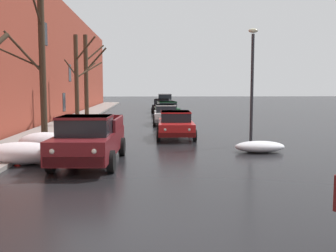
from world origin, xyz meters
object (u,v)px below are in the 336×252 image
(bare_tree_second_along_sidewalk, at_px, (41,62))
(sedan_white_parked_kerbside_mid, at_px, (166,114))
(sedan_red_parked_kerbside_close, at_px, (176,124))
(street_lamp_post, at_px, (252,80))
(sedan_green_parked_far_down_block, at_px, (167,109))
(sedan_black_queued_behind_truck, at_px, (162,105))
(pickup_truck_maroon_approaching_near_lane, at_px, (89,139))
(suv_grey_at_far_intersection, at_px, (165,101))
(bare_tree_far_down_block, at_px, (87,77))
(bare_tree_mid_block, at_px, (78,79))
(fire_hydrant, at_px, (17,156))

(bare_tree_second_along_sidewalk, xyz_separation_m, sedan_white_parked_kerbside_mid, (6.11, 10.16, -3.08))
(sedan_red_parked_kerbside_close, xyz_separation_m, street_lamp_post, (3.34, -2.82, 2.28))
(sedan_green_parked_far_down_block, height_order, street_lamp_post, street_lamp_post)
(sedan_red_parked_kerbside_close, xyz_separation_m, sedan_black_queued_behind_truck, (-0.01, 20.54, -0.00))
(pickup_truck_maroon_approaching_near_lane, distance_m, suv_grey_at_far_intersection, 34.66)
(sedan_black_queued_behind_truck, relative_size, street_lamp_post, 0.76)
(bare_tree_far_down_block, height_order, sedan_green_parked_far_down_block, bare_tree_far_down_block)
(bare_tree_mid_block, relative_size, sedan_white_parked_kerbside_mid, 1.49)
(bare_tree_second_along_sidewalk, distance_m, bare_tree_far_down_block, 12.75)
(suv_grey_at_far_intersection, relative_size, fire_hydrant, 6.55)
(bare_tree_far_down_block, distance_m, sedan_green_parked_far_down_block, 7.92)
(sedan_black_queued_behind_truck, bearing_deg, bare_tree_mid_block, -112.95)
(suv_grey_at_far_intersection, bearing_deg, pickup_truck_maroon_approaching_near_lane, -96.83)
(bare_tree_mid_block, bearing_deg, fire_hydrant, -89.24)
(bare_tree_far_down_block, bearing_deg, suv_grey_at_far_intersection, 68.70)
(sedan_red_parked_kerbside_close, distance_m, street_lamp_post, 4.93)
(bare_tree_second_along_sidewalk, distance_m, fire_hydrant, 5.73)
(bare_tree_second_along_sidewalk, height_order, bare_tree_mid_block, bare_tree_second_along_sidewalk)
(bare_tree_mid_block, relative_size, sedan_black_queued_behind_truck, 1.51)
(bare_tree_second_along_sidewalk, height_order, fire_hydrant, bare_tree_second_along_sidewalk)
(sedan_green_parked_far_down_block, height_order, sedan_black_queued_behind_truck, same)
(sedan_green_parked_far_down_block, distance_m, suv_grey_at_far_intersection, 13.58)
(sedan_green_parked_far_down_block, bearing_deg, bare_tree_far_down_block, -149.54)
(bare_tree_second_along_sidewalk, xyz_separation_m, street_lamp_post, (9.64, -0.20, -0.80))
(sedan_green_parked_far_down_block, bearing_deg, fire_hydrant, -106.45)
(sedan_white_parked_kerbside_mid, distance_m, street_lamp_post, 11.18)
(bare_tree_second_along_sidewalk, bearing_deg, street_lamp_post, -1.21)
(bare_tree_mid_block, bearing_deg, pickup_truck_maroon_approaching_near_lane, -78.49)
(sedan_green_parked_far_down_block, xyz_separation_m, fire_hydrant, (-6.22, -21.06, -0.40))
(bare_tree_mid_block, xyz_separation_m, bare_tree_far_down_block, (-0.01, 4.17, 0.25))
(sedan_red_parked_kerbside_close, bearing_deg, pickup_truck_maroon_approaching_near_lane, -117.08)
(bare_tree_second_along_sidewalk, relative_size, sedan_red_parked_kerbside_close, 1.71)
(pickup_truck_maroon_approaching_near_lane, bearing_deg, sedan_green_parked_far_down_block, 79.77)
(bare_tree_far_down_block, xyz_separation_m, sedan_black_queued_behind_truck, (6.18, 10.41, -2.75))
(pickup_truck_maroon_approaching_near_lane, relative_size, sedan_green_parked_far_down_block, 1.33)
(bare_tree_mid_block, height_order, sedan_red_parked_kerbside_close, bare_tree_mid_block)
(pickup_truck_maroon_approaching_near_lane, relative_size, sedan_red_parked_kerbside_close, 1.21)
(bare_tree_second_along_sidewalk, height_order, bare_tree_far_down_block, bare_tree_second_along_sidewalk)
(bare_tree_far_down_block, xyz_separation_m, sedan_white_parked_kerbside_mid, (6.00, -2.59, -2.75))
(bare_tree_far_down_block, height_order, street_lamp_post, bare_tree_far_down_block)
(sedan_red_parked_kerbside_close, bearing_deg, bare_tree_far_down_block, 121.41)
(sedan_black_queued_behind_truck, bearing_deg, street_lamp_post, -81.85)
(sedan_white_parked_kerbside_mid, relative_size, street_lamp_post, 0.77)
(bare_tree_second_along_sidewalk, distance_m, pickup_truck_maroon_approaching_near_lane, 5.92)
(sedan_red_parked_kerbside_close, bearing_deg, sedan_white_parked_kerbside_mid, 91.42)
(pickup_truck_maroon_approaching_near_lane, bearing_deg, street_lamp_post, 30.90)
(suv_grey_at_far_intersection, bearing_deg, bare_tree_far_down_block, -111.30)
(fire_hydrant, bearing_deg, pickup_truck_maroon_approaching_near_lane, 5.01)
(bare_tree_far_down_block, height_order, sedan_red_parked_kerbside_close, bare_tree_far_down_block)
(sedan_black_queued_behind_truck, bearing_deg, sedan_green_parked_far_down_block, -88.14)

